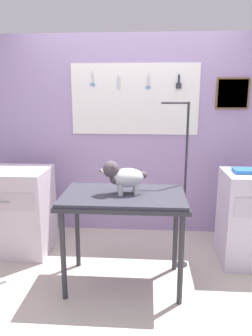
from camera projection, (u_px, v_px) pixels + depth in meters
name	position (u px, v px, depth m)	size (l,w,h in m)	color
ground	(123.00, 291.00, 2.76)	(4.40, 4.00, 0.04)	beige
rear_wall_panel	(132.00, 136.00, 3.73)	(4.00, 0.11, 2.30)	#A48BBB
grooming_table	(124.00, 203.00, 2.69)	(1.05, 0.64, 0.83)	#2D2D33
grooming_arm	(184.00, 194.00, 2.98)	(0.30, 0.11, 1.58)	#2D2D33
dog	(123.00, 176.00, 2.64)	(0.39, 0.22, 0.28)	silver
counter_left	(12.00, 210.00, 3.37)	(0.80, 0.58, 0.89)	silver
supply_tray	(247.00, 171.00, 3.02)	(0.24, 0.18, 0.04)	#2A6BB8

